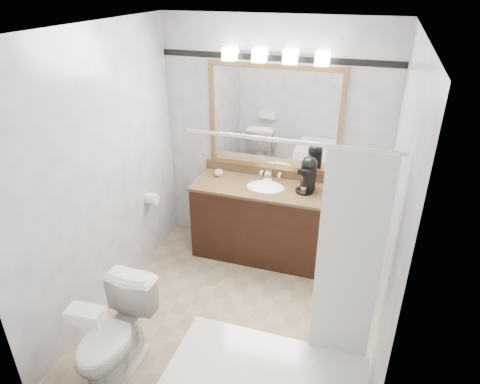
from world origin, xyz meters
TOP-DOWN VIEW (x-y plane):
  - room at (0.00, 0.00)m, footprint 2.42×2.62m
  - vanity at (0.00, 1.02)m, footprint 1.53×0.58m
  - mirror at (0.00, 1.28)m, footprint 1.40×0.04m
  - vanity_light_bar at (0.00, 1.23)m, footprint 1.02×0.14m
  - accent_stripe at (0.00, 1.29)m, footprint 2.40×0.01m
  - tp_roll at (-1.14, 0.66)m, footprint 0.11×0.12m
  - toilet at (-0.66, -0.88)m, footprint 0.44×0.74m
  - tissue_box at (-0.66, -1.12)m, footprint 0.26×0.16m
  - coffee_maker at (0.42, 1.08)m, footprint 0.19×0.23m
  - cup_left at (-0.55, 1.12)m, footprint 0.10×0.10m
  - soap_bottle_a at (-0.04, 1.23)m, footprint 0.05×0.05m
  - soap_bar at (-0.01, 1.13)m, footprint 0.10×0.07m

SIDE VIEW (x-z plane):
  - toilet at x=-0.66m, z-range 0.00..0.75m
  - vanity at x=0.00m, z-range -0.04..0.93m
  - tp_roll at x=-1.14m, z-range 0.64..0.76m
  - tissue_box at x=-0.66m, z-range 0.75..0.85m
  - soap_bar at x=-0.01m, z-range 0.85..0.88m
  - cup_left at x=-0.55m, z-range 0.85..0.92m
  - soap_bottle_a at x=-0.04m, z-range 0.85..0.94m
  - coffee_maker at x=0.42m, z-range 0.86..1.22m
  - room at x=0.00m, z-range -0.01..2.51m
  - mirror at x=0.00m, z-range 0.95..2.05m
  - accent_stripe at x=0.00m, z-range 2.07..2.13m
  - vanity_light_bar at x=0.00m, z-range 2.07..2.19m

